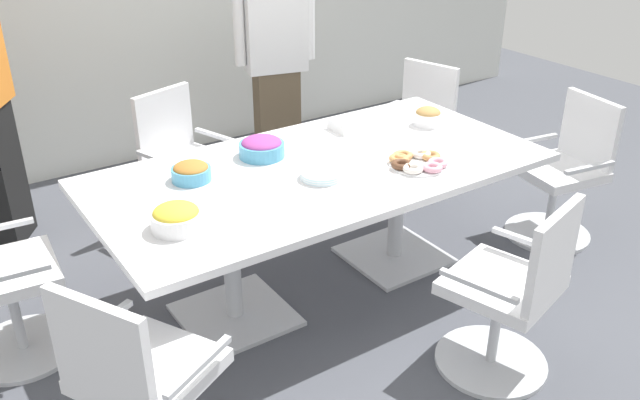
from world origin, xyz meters
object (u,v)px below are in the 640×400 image
(conference_table, at_px, (320,188))
(snack_bowl_candy_mix, at_px, (262,147))
(snack_bowl_pretzels, at_px, (191,171))
(office_chair_4, at_px, (563,177))
(office_chair_2, at_px, (142,390))
(plate_stack, at_px, (321,175))
(office_chair_3, at_px, (511,299))
(office_chair_0, at_px, (184,170))
(napkin_pile, at_px, (347,124))
(office_chair_5, at_px, (415,136))
(snack_bowl_chips_yellow, at_px, (176,217))
(snack_bowl_cookies, at_px, (428,116))
(donut_platter, at_px, (417,162))
(person_standing_1, at_px, (276,61))

(conference_table, xyz_separation_m, snack_bowl_candy_mix, (-0.19, 0.29, 0.18))
(snack_bowl_candy_mix, xyz_separation_m, snack_bowl_pretzels, (-0.45, -0.07, -0.01))
(office_chair_4, height_order, snack_bowl_pretzels, office_chair_4)
(office_chair_2, xyz_separation_m, plate_stack, (1.22, 0.58, 0.37))
(office_chair_3, relative_size, plate_stack, 4.17)
(office_chair_0, xyz_separation_m, napkin_pile, (0.77, -0.72, 0.38))
(office_chair_5, bearing_deg, snack_bowl_chips_yellow, 97.15)
(snack_bowl_chips_yellow, distance_m, snack_bowl_cookies, 1.82)
(snack_bowl_cookies, height_order, donut_platter, snack_bowl_cookies)
(conference_table, relative_size, donut_platter, 7.67)
(office_chair_0, relative_size, napkin_pile, 5.22)
(snack_bowl_candy_mix, relative_size, donut_platter, 0.80)
(snack_bowl_candy_mix, distance_m, plate_stack, 0.43)
(office_chair_4, bearing_deg, donut_platter, 95.85)
(office_chair_4, relative_size, snack_bowl_cookies, 5.33)
(office_chair_5, xyz_separation_m, snack_bowl_chips_yellow, (-2.20, -0.91, 0.40))
(snack_bowl_chips_yellow, bearing_deg, conference_table, 13.16)
(snack_bowl_candy_mix, bearing_deg, office_chair_3, -69.42)
(office_chair_0, bearing_deg, conference_table, 88.38)
(napkin_pile, bearing_deg, donut_platter, -90.41)
(snack_bowl_chips_yellow, relative_size, donut_platter, 0.73)
(conference_table, relative_size, snack_bowl_pretzels, 11.99)
(office_chair_2, relative_size, office_chair_4, 1.00)
(office_chair_2, distance_m, napkin_pile, 2.07)
(office_chair_5, bearing_deg, conference_table, 102.98)
(office_chair_2, bearing_deg, donut_platter, 76.21)
(snack_bowl_cookies, distance_m, napkin_pile, 0.50)
(plate_stack, bearing_deg, office_chair_0, 101.59)
(conference_table, height_order, office_chair_0, office_chair_0)
(person_standing_1, xyz_separation_m, snack_bowl_pretzels, (-1.28, -1.33, -0.07))
(snack_bowl_chips_yellow, bearing_deg, napkin_pile, 23.10)
(office_chair_5, distance_m, snack_bowl_pretzels, 2.03)
(office_chair_4, xyz_separation_m, donut_platter, (-1.18, 0.07, 0.37))
(conference_table, distance_m, office_chair_3, 1.15)
(snack_bowl_candy_mix, bearing_deg, snack_bowl_pretzels, -171.37)
(snack_bowl_pretzels, relative_size, snack_bowl_cookies, 1.17)
(snack_bowl_cookies, bearing_deg, donut_platter, -136.86)
(snack_bowl_chips_yellow, xyz_separation_m, plate_stack, (0.82, 0.08, -0.04))
(donut_platter, height_order, plate_stack, donut_platter)
(office_chair_2, relative_size, napkin_pile, 5.22)
(office_chair_3, bearing_deg, donut_platter, 66.55)
(office_chair_3, relative_size, snack_bowl_candy_mix, 3.66)
(office_chair_0, xyz_separation_m, office_chair_5, (1.63, -0.38, 0.00))
(plate_stack, height_order, napkin_pile, napkin_pile)
(conference_table, bearing_deg, person_standing_1, 67.33)
(snack_bowl_chips_yellow, bearing_deg, snack_bowl_pretzels, 58.57)
(person_standing_1, bearing_deg, conference_table, 80.83)
(conference_table, height_order, snack_bowl_pretzels, snack_bowl_pretzels)
(office_chair_5, height_order, person_standing_1, person_standing_1)
(office_chair_2, distance_m, office_chair_5, 2.96)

